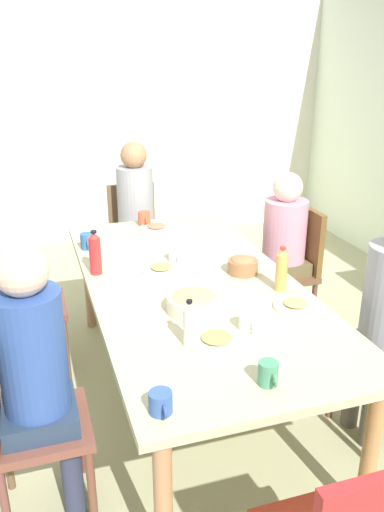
% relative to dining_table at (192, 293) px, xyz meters
% --- Properties ---
extents(ground_plane, '(7.03, 7.03, 0.00)m').
position_rel_dining_table_xyz_m(ground_plane, '(0.00, 0.00, -0.68)').
color(ground_plane, tan).
extents(wall_left, '(0.12, 4.98, 2.60)m').
position_rel_dining_table_xyz_m(wall_left, '(-2.99, 0.00, 0.62)').
color(wall_left, white).
rests_on(wall_left, ground_plane).
extents(dining_table, '(2.28, 1.09, 0.74)m').
position_rel_dining_table_xyz_m(dining_table, '(0.00, 0.00, 0.00)').
color(dining_table, '#C3BC8E').
rests_on(dining_table, ground_plane).
extents(chair_0, '(0.40, 0.40, 0.90)m').
position_rel_dining_table_xyz_m(chair_0, '(-0.57, 0.92, -0.17)').
color(chair_0, brown).
rests_on(chair_0, ground_plane).
extents(person_0, '(0.30, 0.30, 1.16)m').
position_rel_dining_table_xyz_m(person_0, '(-0.57, 0.83, 0.02)').
color(person_0, brown).
rests_on(person_0, ground_plane).
extents(chair_1, '(0.40, 0.40, 0.90)m').
position_rel_dining_table_xyz_m(chair_1, '(-0.57, -0.92, -0.17)').
color(chair_1, brown).
rests_on(chair_1, ground_plane).
extents(chair_2, '(0.40, 0.40, 0.90)m').
position_rel_dining_table_xyz_m(chair_2, '(0.57, -0.92, -0.17)').
color(chair_2, brown).
rests_on(chair_2, ground_plane).
extents(person_2, '(0.30, 0.30, 1.26)m').
position_rel_dining_table_xyz_m(person_2, '(0.57, -0.83, 0.07)').
color(person_2, '#353852').
rests_on(person_2, ground_plane).
extents(chair_5, '(0.40, 0.40, 0.90)m').
position_rel_dining_table_xyz_m(chair_5, '(-1.52, 0.00, -0.17)').
color(chair_5, brown).
rests_on(chair_5, ground_plane).
extents(person_5, '(0.30, 0.30, 1.26)m').
position_rel_dining_table_xyz_m(person_5, '(-1.43, 0.00, 0.07)').
color(person_5, '#3A383C').
rests_on(person_5, ground_plane).
extents(plate_0, '(0.23, 0.23, 0.04)m').
position_rel_dining_table_xyz_m(plate_0, '(-0.91, 0.03, 0.08)').
color(plate_0, white).
rests_on(plate_0, dining_table).
extents(plate_1, '(0.24, 0.24, 0.04)m').
position_rel_dining_table_xyz_m(plate_1, '(0.63, -0.09, 0.08)').
color(plate_1, silver).
rests_on(plate_1, dining_table).
extents(plate_2, '(0.21, 0.21, 0.04)m').
position_rel_dining_table_xyz_m(plate_2, '(0.44, 0.39, 0.08)').
color(plate_2, silver).
rests_on(plate_2, dining_table).
extents(plate_3, '(0.22, 0.22, 0.04)m').
position_rel_dining_table_xyz_m(plate_3, '(-0.20, -0.12, 0.08)').
color(plate_3, white).
rests_on(plate_3, dining_table).
extents(bowl_0, '(0.26, 0.26, 0.10)m').
position_rel_dining_table_xyz_m(bowl_0, '(0.32, -0.09, 0.11)').
color(bowl_0, beige).
rests_on(bowl_0, dining_table).
extents(bowl_1, '(0.17, 0.17, 0.10)m').
position_rel_dining_table_xyz_m(bowl_1, '(-0.03, 0.31, 0.11)').
color(bowl_1, '#996440').
rests_on(bowl_1, dining_table).
extents(cup_0, '(0.12, 0.08, 0.08)m').
position_rel_dining_table_xyz_m(cup_0, '(1.01, -0.43, 0.11)').
color(cup_0, '#385CA0').
rests_on(cup_0, dining_table).
extents(cup_1, '(0.11, 0.08, 0.09)m').
position_rel_dining_table_xyz_m(cup_1, '(0.97, -0.01, 0.11)').
color(cup_1, '#47906A').
rests_on(cup_1, dining_table).
extents(cup_2, '(0.12, 0.09, 0.09)m').
position_rel_dining_table_xyz_m(cup_2, '(-1.03, -0.02, 0.11)').
color(cup_2, '#C25433').
rests_on(cup_2, dining_table).
extents(cup_3, '(0.11, 0.08, 0.10)m').
position_rel_dining_table_xyz_m(cup_3, '(-0.68, -0.47, 0.12)').
color(cup_3, '#2E6397').
rests_on(cup_3, dining_table).
extents(cup_4, '(0.12, 0.08, 0.08)m').
position_rel_dining_table_xyz_m(cup_4, '(-0.32, 0.00, 0.10)').
color(cup_4, white).
rests_on(cup_4, dining_table).
extents(cup_5, '(0.12, 0.08, 0.08)m').
position_rel_dining_table_xyz_m(cup_5, '(0.57, 0.08, 0.11)').
color(cup_5, white).
rests_on(cup_5, dining_table).
extents(bottle_0, '(0.05, 0.05, 0.21)m').
position_rel_dining_table_xyz_m(bottle_0, '(0.61, -0.21, 0.17)').
color(bottle_0, beige).
rests_on(bottle_0, dining_table).
extents(bottle_1, '(0.06, 0.06, 0.24)m').
position_rel_dining_table_xyz_m(bottle_1, '(0.24, 0.41, 0.18)').
color(bottle_1, tan).
rests_on(bottle_1, dining_table).
extents(bottle_2, '(0.07, 0.07, 0.25)m').
position_rel_dining_table_xyz_m(bottle_2, '(-0.27, -0.47, 0.18)').
color(bottle_2, red).
rests_on(bottle_2, dining_table).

